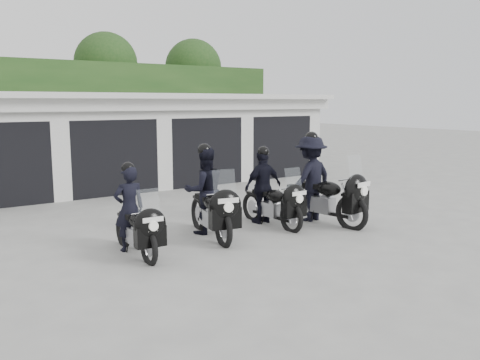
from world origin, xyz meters
TOP-DOWN VIEW (x-y plane):
  - ground at (0.00, 0.00)m, footprint 80.00×80.00m
  - garage_block at (-0.00, 8.06)m, footprint 16.40×6.80m
  - background_vegetation at (0.37, 12.92)m, footprint 20.00×3.90m
  - police_bike_a at (-1.88, -0.25)m, footprint 0.64×1.95m
  - police_bike_b at (-0.13, 0.12)m, footprint 1.06×2.19m
  - police_bike_c at (1.45, 0.17)m, footprint 0.98×2.06m
  - police_bike_d at (2.52, -0.27)m, footprint 1.35×2.41m

SIDE VIEW (x-z plane):
  - ground at x=0.00m, z-range 0.00..0.00m
  - police_bike_a at x=-1.88m, z-range -0.17..1.52m
  - police_bike_c at x=1.45m, z-range -0.14..1.65m
  - police_bike_b at x=-0.13m, z-range -0.15..1.78m
  - police_bike_d at x=2.52m, z-range -0.16..1.95m
  - garage_block at x=0.00m, z-range -0.06..2.90m
  - background_vegetation at x=0.37m, z-range -0.13..5.67m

